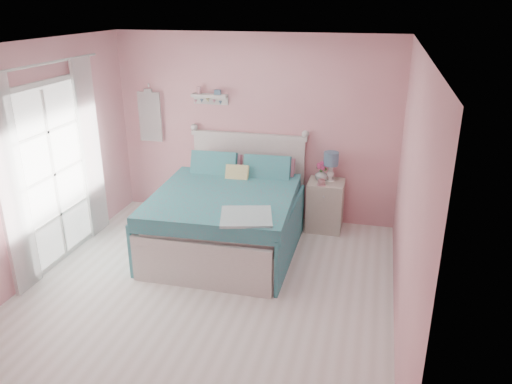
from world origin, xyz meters
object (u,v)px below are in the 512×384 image
at_px(nightstand, 325,205).
at_px(vase, 321,174).
at_px(teacup, 321,182).
at_px(table_lamp, 331,161).
at_px(bed, 228,216).

height_order(nightstand, vase, vase).
xyz_separation_m(vase, teacup, (0.03, -0.17, -0.05)).
bearing_deg(table_lamp, bed, -143.13).
height_order(nightstand, table_lamp, table_lamp).
xyz_separation_m(nightstand, vase, (-0.08, 0.03, 0.43)).
bearing_deg(table_lamp, nightstand, -122.13).
height_order(nightstand, teacup, teacup).
xyz_separation_m(bed, vase, (1.06, 0.85, 0.37)).
distance_m(bed, nightstand, 1.41).
bearing_deg(teacup, nightstand, 70.76).
bearing_deg(bed, table_lamp, 34.05).
relative_size(bed, table_lamp, 5.47).
bearing_deg(teacup, bed, -148.22).
xyz_separation_m(table_lamp, vase, (-0.12, -0.04, -0.19)).
bearing_deg(table_lamp, vase, -163.07).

